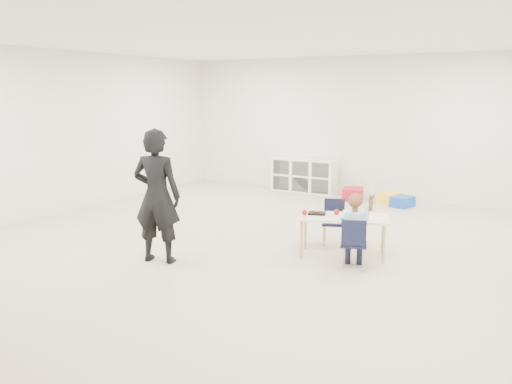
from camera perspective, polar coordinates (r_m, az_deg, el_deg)
The scene contains 16 objects.
room at distance 7.06m, azimuth -1.03°, elevation 4.91°, with size 9.00×9.02×2.80m.
table at distance 7.07m, azimuth 9.13°, elevation -4.58°, with size 1.26×0.91×0.52m.
chair_near at distance 6.57m, azimuth 10.26°, elevation -5.35°, with size 0.30×0.28×0.62m, color black, non-canonical shape.
chair_far at distance 7.55m, azimuth 8.17°, elevation -3.21°, with size 0.30×0.28×0.62m, color black, non-canonical shape.
child at distance 6.52m, azimuth 10.31°, elevation -3.83°, with size 0.42×0.42×0.98m, color #9DB5D5, non-canonical shape.
lunch_tray_near at distance 7.05m, azimuth 10.08°, elevation -2.39°, with size 0.22×0.16×0.03m, color black.
lunch_tray_far at distance 7.08m, azimuth 6.43°, elevation -2.23°, with size 0.22×0.16×0.03m, color black.
milk_carton at distance 6.88m, azimuth 9.40°, elevation -2.37°, with size 0.07×0.07×0.10m, color white.
bread_roll at distance 6.88m, azimuth 11.16°, elevation -2.58°, with size 0.09×0.09×0.07m, color tan.
apple_near at distance 7.08m, azimuth 8.47°, elevation -2.10°, with size 0.07×0.07×0.07m, color #9C210E.
apple_far at distance 7.01m, azimuth 5.13°, elevation -2.15°, with size 0.07×0.07×0.07m, color #9C210E.
cubby_shelf at distance 11.50m, azimuth 5.09°, elevation 1.74°, with size 1.40×0.40×0.70m, color white.
adult at distance 6.74m, azimuth -10.40°, elevation -0.42°, with size 0.60×0.40×1.66m, color black.
bin_red at distance 10.80m, azimuth 10.16°, elevation -0.21°, with size 0.37×0.47×0.23m, color #B01127.
bin_yellow at distance 10.58m, azimuth 13.88°, elevation -0.64°, with size 0.33×0.43×0.21m, color yellow.
bin_blue at distance 10.33m, azimuth 15.16°, elevation -0.99°, with size 0.31×0.40×0.20m, color #1741AF.
Camera 1 is at (3.69, -5.99, 2.08)m, focal length 38.00 mm.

